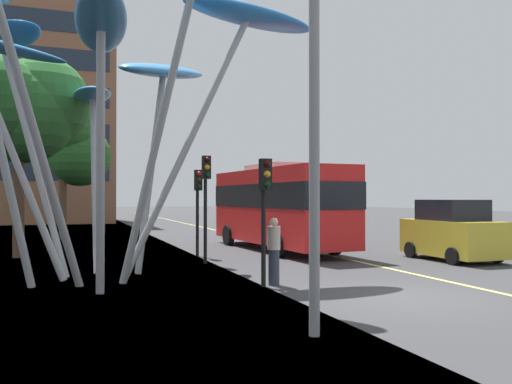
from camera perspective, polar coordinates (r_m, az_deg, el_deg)
ground at (r=12.88m, az=13.05°, el=-11.07°), size 120.00×240.00×0.10m
red_bus at (r=23.50m, az=2.35°, el=-1.20°), size 3.10×9.87×3.73m
leaf_sculpture at (r=16.31m, az=-16.99°, el=14.41°), size 12.26×11.33×8.34m
traffic_light_kerb_near at (r=13.77m, az=0.94°, el=-0.20°), size 0.28×0.42×3.29m
traffic_light_kerb_far at (r=18.70m, az=-5.31°, el=0.67°), size 0.28×0.42×3.73m
traffic_light_island_mid at (r=21.02m, az=-6.16°, el=-0.16°), size 0.28×0.42×3.36m
car_parked_mid at (r=20.99m, az=20.04°, el=-3.98°), size 2.08×3.81×2.21m
street_lamp at (r=9.56m, az=7.83°, el=16.45°), size 1.45×0.44×8.10m
tree_pavement_near at (r=22.48m, az=-24.04°, el=8.21°), size 5.55×4.80×7.75m
tree_pavement_far at (r=31.80m, az=-19.93°, el=5.77°), size 5.21×4.32×8.02m
pedestrian at (r=14.19m, az=1.90°, el=-6.28°), size 0.34×0.34×1.77m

